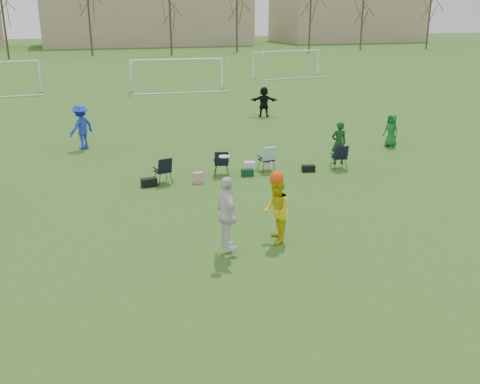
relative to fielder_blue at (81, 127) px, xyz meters
name	(u,v)px	position (x,y,z in m)	size (l,w,h in m)	color
ground	(298,270)	(4.28, -14.26, -1.01)	(260.00, 260.00, 0.00)	#31551A
fielder_blue	(81,127)	(0.00, 0.00, 0.00)	(1.30, 0.75, 2.02)	#1A35C4
fielder_green_far	(391,131)	(13.54, -4.14, -0.25)	(0.74, 0.48, 1.51)	#126524
fielder_black	(264,102)	(10.68, 4.78, -0.12)	(1.65, 0.53, 1.78)	black
center_contest	(253,212)	(3.66, -12.73, 0.02)	(2.19, 1.47, 2.62)	white
sideline_setup	(267,159)	(6.58, -6.32, -0.45)	(8.20, 1.48, 1.86)	#0F3A1A
goal_mid	(177,66)	(8.28, 17.74, 0.92)	(7.40, 0.63, 2.46)	white
goal_right	(287,56)	(20.28, 23.74, 0.92)	(7.35, 1.14, 2.46)	white
tree_line	(92,19)	(4.51, 55.59, 4.08)	(110.28, 3.28, 11.40)	#382B21
building_row	(118,12)	(11.00, 81.74, 4.98)	(126.00, 16.00, 13.00)	tan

